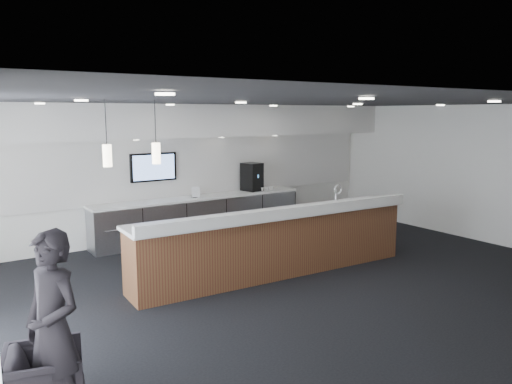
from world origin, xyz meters
TOP-DOWN VIEW (x-y plane):
  - ground at (0.00, 0.00)m, footprint 10.00×10.00m
  - ceiling at (0.00, 0.00)m, footprint 10.00×8.00m
  - back_wall at (0.00, 4.00)m, footprint 10.00×0.02m
  - right_wall at (5.00, 0.00)m, footprint 0.02×8.00m
  - soffit_bulkhead at (0.00, 3.55)m, footprint 10.00×0.90m
  - alcove_panel at (0.00, 3.97)m, footprint 9.80×0.06m
  - back_credenza at (-0.00, 3.64)m, footprint 5.06×0.66m
  - wall_tv at (-1.00, 3.91)m, footprint 1.05×0.08m
  - pendant_left at (-2.40, 0.80)m, footprint 0.12×0.12m
  - pendant_right at (-3.10, 0.80)m, footprint 0.12×0.12m
  - ceiling_can_lights at (0.00, 0.00)m, footprint 7.00×5.00m
  - service_counter at (-0.14, 0.55)m, footprint 5.35×1.09m
  - coffee_machine at (1.42, 3.68)m, footprint 0.46×0.55m
  - info_sign_left at (-0.16, 3.55)m, footprint 0.17×0.08m
  - info_sign_right at (1.57, 3.52)m, footprint 0.16×0.03m
  - armchair at (-4.40, -1.60)m, footprint 0.86×0.84m
  - lounge_guest at (-4.33, -1.79)m, footprint 0.65×0.78m
  - cup_0 at (1.88, 3.51)m, footprint 0.09×0.09m
  - cup_1 at (1.74, 3.51)m, footprint 0.13×0.13m
  - cup_2 at (1.60, 3.51)m, footprint 0.12×0.12m
  - cup_3 at (1.46, 3.51)m, footprint 0.12×0.12m

SIDE VIEW (x-z plane):
  - ground at x=0.00m, z-range 0.00..0.00m
  - armchair at x=-4.40m, z-range 0.00..0.65m
  - back_credenza at x=0.00m, z-range 0.00..0.95m
  - service_counter at x=-0.14m, z-range -0.17..1.32m
  - lounge_guest at x=-4.33m, z-range 0.00..1.81m
  - cup_0 at x=1.88m, z-range 0.95..1.04m
  - cup_1 at x=1.74m, z-range 0.95..1.04m
  - cup_2 at x=1.60m, z-range 0.95..1.04m
  - cup_3 at x=1.46m, z-range 0.95..1.04m
  - info_sign_right at x=1.57m, z-range 0.95..1.17m
  - info_sign_left at x=-0.16m, z-range 0.95..1.19m
  - coffee_machine at x=1.42m, z-range 0.95..1.62m
  - back_wall at x=0.00m, z-range 0.00..3.00m
  - right_wall at x=5.00m, z-range 0.00..3.00m
  - alcove_panel at x=0.00m, z-range 0.90..2.30m
  - wall_tv at x=-1.00m, z-range 1.34..1.96m
  - pendant_left at x=-2.40m, z-range 2.10..2.40m
  - pendant_right at x=-3.10m, z-range 2.10..2.40m
  - soffit_bulkhead at x=0.00m, z-range 2.30..3.00m
  - ceiling_can_lights at x=0.00m, z-range 2.96..2.98m
  - ceiling at x=0.00m, z-range 2.99..3.01m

